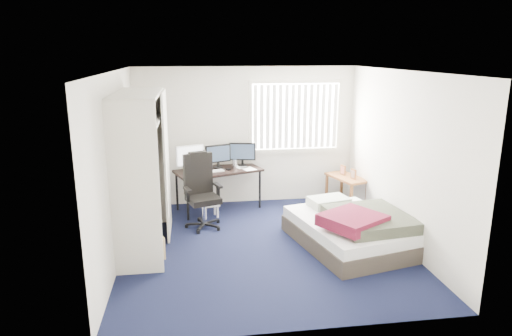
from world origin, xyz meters
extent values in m
plane|color=black|center=(0.00, 0.00, 0.00)|extent=(4.20, 4.20, 0.00)
plane|color=silver|center=(0.00, 2.10, 1.25)|extent=(4.00, 0.00, 4.00)
plane|color=silver|center=(0.00, -2.10, 1.25)|extent=(4.00, 0.00, 4.00)
plane|color=silver|center=(-2.00, 0.00, 1.25)|extent=(0.00, 4.20, 4.20)
plane|color=silver|center=(2.00, 0.00, 1.25)|extent=(0.00, 4.20, 4.20)
plane|color=white|center=(0.00, 0.00, 2.50)|extent=(4.20, 4.20, 0.00)
cube|color=white|center=(0.90, 2.08, 1.60)|extent=(1.60, 0.02, 1.20)
cube|color=beige|center=(0.90, 2.05, 2.23)|extent=(1.72, 0.06, 0.06)
cube|color=beige|center=(0.90, 2.05, 0.97)|extent=(1.72, 0.06, 0.06)
cube|color=white|center=(0.90, 2.02, 1.60)|extent=(1.60, 0.04, 1.16)
cube|color=beige|center=(-1.70, -0.60, 1.10)|extent=(0.60, 0.04, 2.20)
cube|color=beige|center=(-1.70, 1.20, 1.10)|extent=(0.60, 0.04, 2.20)
cube|color=beige|center=(-1.70, 0.30, 2.20)|extent=(0.60, 1.80, 0.04)
cube|color=beige|center=(-1.70, 0.30, 1.82)|extent=(0.56, 1.74, 0.03)
cylinder|color=silver|center=(-1.70, 0.30, 1.70)|extent=(0.03, 1.72, 0.03)
cube|color=#26262B|center=(-1.70, 0.20, 1.25)|extent=(0.38, 1.10, 0.90)
cube|color=beige|center=(-1.38, 0.75, 1.10)|extent=(0.03, 0.90, 2.20)
cube|color=white|center=(-1.70, -0.15, 1.96)|extent=(0.38, 0.30, 0.24)
cube|color=gray|center=(-1.70, 0.35, 1.95)|extent=(0.34, 0.28, 0.22)
cube|color=black|center=(-0.55, 1.73, 0.71)|extent=(1.63, 1.14, 0.04)
cylinder|color=black|center=(-1.09, 1.24, 0.35)|extent=(0.04, 0.04, 0.69)
cylinder|color=black|center=(-1.28, 1.78, 0.35)|extent=(0.04, 0.04, 0.69)
cylinder|color=black|center=(0.19, 1.68, 0.35)|extent=(0.04, 0.04, 0.69)
cylinder|color=black|center=(0.00, 2.22, 0.35)|extent=(0.04, 0.04, 0.69)
cube|color=white|center=(-1.03, 1.69, 1.01)|extent=(0.48, 0.19, 0.36)
cube|color=white|center=(-1.03, 1.69, 1.01)|extent=(0.43, 0.15, 0.31)
cube|color=black|center=(-0.54, 1.86, 0.99)|extent=(0.46, 0.19, 0.32)
cube|color=#1E2838|center=(-0.54, 1.86, 0.99)|extent=(0.41, 0.15, 0.27)
cube|color=black|center=(-0.09, 1.97, 0.99)|extent=(0.46, 0.19, 0.32)
cube|color=#1E2838|center=(-0.09, 1.97, 0.99)|extent=(0.41, 0.15, 0.27)
cube|color=white|center=(-0.65, 1.59, 0.74)|extent=(0.42, 0.26, 0.02)
cube|color=black|center=(-0.37, 1.69, 0.74)|extent=(0.09, 0.11, 0.02)
cylinder|color=silver|center=(-0.25, 1.78, 0.81)|extent=(0.08, 0.08, 0.16)
cube|color=white|center=(-0.55, 1.73, 0.73)|extent=(0.38, 0.36, 0.00)
cube|color=black|center=(-0.84, 0.88, 0.06)|extent=(0.71, 0.71, 0.11)
cylinder|color=silver|center=(-0.84, 0.88, 0.25)|extent=(0.06, 0.06, 0.38)
cube|color=black|center=(-0.84, 0.88, 0.47)|extent=(0.59, 0.59, 0.09)
cube|color=black|center=(-0.91, 1.09, 0.85)|extent=(0.48, 0.24, 0.66)
cube|color=black|center=(-0.91, 1.09, 1.13)|extent=(0.30, 0.20, 0.15)
cube|color=black|center=(-1.08, 0.80, 0.67)|extent=(0.14, 0.27, 0.04)
cube|color=black|center=(-0.60, 0.96, 0.67)|extent=(0.14, 0.27, 0.04)
cube|color=white|center=(-0.72, 1.33, 0.22)|extent=(0.34, 0.30, 0.03)
cylinder|color=white|center=(-0.80, 1.23, 0.11)|extent=(0.03, 0.03, 0.21)
cylinder|color=white|center=(-0.84, 1.38, 0.11)|extent=(0.03, 0.03, 0.21)
cylinder|color=white|center=(-0.60, 1.28, 0.11)|extent=(0.03, 0.03, 0.21)
cylinder|color=white|center=(-0.64, 1.43, 0.11)|extent=(0.03, 0.03, 0.21)
cube|color=brown|center=(1.75, 1.52, 0.55)|extent=(0.64, 0.92, 0.04)
cube|color=brown|center=(1.70, 1.11, 0.27)|extent=(0.05, 0.05, 0.53)
cube|color=brown|center=(1.48, 1.83, 0.27)|extent=(0.05, 0.05, 0.53)
cube|color=brown|center=(2.02, 1.21, 0.27)|extent=(0.05, 0.05, 0.53)
cube|color=brown|center=(1.80, 1.93, 0.27)|extent=(0.05, 0.05, 0.53)
cube|color=brown|center=(1.80, 1.34, 0.66)|extent=(0.06, 0.14, 0.18)
cube|color=brown|center=(1.71, 1.64, 0.66)|extent=(0.06, 0.14, 0.18)
cube|color=#3A322A|center=(1.25, -0.11, 0.12)|extent=(1.74, 2.08, 0.24)
cube|color=white|center=(1.25, -0.11, 0.31)|extent=(1.70, 2.04, 0.16)
cube|color=beige|center=(1.11, 0.50, 0.46)|extent=(0.68, 0.53, 0.14)
cube|color=#353A2C|center=(1.45, -0.32, 0.46)|extent=(1.16, 1.25, 0.18)
cube|color=#530E24|center=(1.13, -0.50, 0.53)|extent=(1.00, 0.99, 0.16)
cube|color=tan|center=(-1.65, -0.17, 0.16)|extent=(0.51, 0.45, 0.32)
camera|label=1|loc=(-0.99, -6.07, 2.75)|focal=32.00mm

